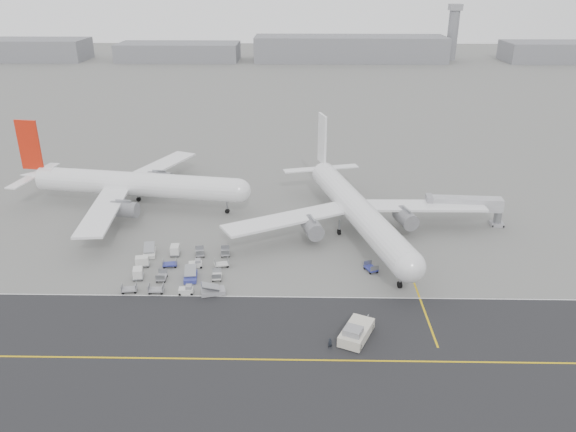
{
  "coord_description": "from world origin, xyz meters",
  "views": [
    {
      "loc": [
        10.61,
        -78.77,
        47.22
      ],
      "look_at": [
        8.85,
        12.0,
        7.88
      ],
      "focal_mm": 35.0,
      "sensor_mm": 36.0,
      "label": 1
    }
  ],
  "objects_px": {
    "pushback_tug": "(356,332)",
    "control_tower": "(453,31)",
    "airliner_a": "(132,184)",
    "airliner_b": "(356,209)",
    "ground_crew_a": "(330,344)",
    "jet_bridge": "(465,205)"
  },
  "relations": [
    {
      "from": "ground_crew_a",
      "to": "airliner_b",
      "type": "bearing_deg",
      "value": 65.58
    },
    {
      "from": "airliner_b",
      "to": "airliner_a",
      "type": "bearing_deg",
      "value": 149.73
    },
    {
      "from": "pushback_tug",
      "to": "control_tower",
      "type": "bearing_deg",
      "value": 98.25
    },
    {
      "from": "pushback_tug",
      "to": "ground_crew_a",
      "type": "distance_m",
      "value": 4.46
    },
    {
      "from": "airliner_a",
      "to": "ground_crew_a",
      "type": "relative_size",
      "value": 31.01
    },
    {
      "from": "jet_bridge",
      "to": "ground_crew_a",
      "type": "bearing_deg",
      "value": -120.78
    },
    {
      "from": "airliner_b",
      "to": "control_tower",
      "type": "bearing_deg",
      "value": 57.4
    },
    {
      "from": "control_tower",
      "to": "pushback_tug",
      "type": "xyz_separation_m",
      "value": [
        -81.13,
        -278.05,
        -15.21
      ]
    },
    {
      "from": "jet_bridge",
      "to": "ground_crew_a",
      "type": "distance_m",
      "value": 51.46
    },
    {
      "from": "airliner_a",
      "to": "control_tower",
      "type": "bearing_deg",
      "value": -19.61
    },
    {
      "from": "pushback_tug",
      "to": "ground_crew_a",
      "type": "bearing_deg",
      "value": -122.0
    },
    {
      "from": "airliner_a",
      "to": "pushback_tug",
      "type": "bearing_deg",
      "value": -128.16
    },
    {
      "from": "airliner_a",
      "to": "airliner_b",
      "type": "distance_m",
      "value": 49.15
    },
    {
      "from": "airliner_a",
      "to": "airliner_b",
      "type": "xyz_separation_m",
      "value": [
        47.37,
        -13.12,
        0.04
      ]
    },
    {
      "from": "airliner_a",
      "to": "airliner_b",
      "type": "bearing_deg",
      "value": -96.48
    },
    {
      "from": "airliner_a",
      "to": "airliner_b",
      "type": "relative_size",
      "value": 1.01
    },
    {
      "from": "ground_crew_a",
      "to": "control_tower",
      "type": "bearing_deg",
      "value": 58.93
    },
    {
      "from": "airliner_b",
      "to": "ground_crew_a",
      "type": "bearing_deg",
      "value": -114.96
    },
    {
      "from": "jet_bridge",
      "to": "airliner_a",
      "type": "bearing_deg",
      "value": 177.32
    },
    {
      "from": "control_tower",
      "to": "airliner_a",
      "type": "bearing_deg",
      "value": -118.61
    },
    {
      "from": "control_tower",
      "to": "jet_bridge",
      "type": "bearing_deg",
      "value": -103.13
    },
    {
      "from": "airliner_a",
      "to": "airliner_b",
      "type": "height_order",
      "value": "airliner_b"
    }
  ]
}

